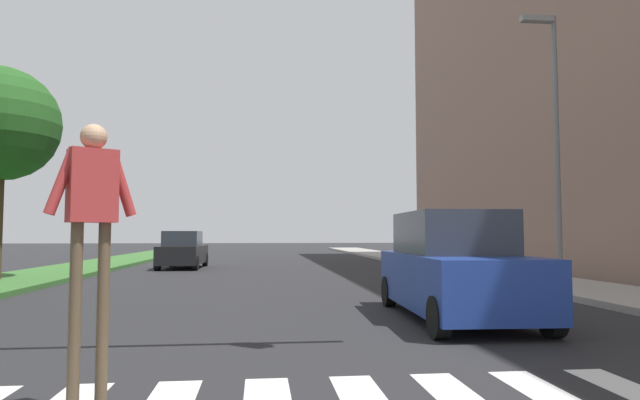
{
  "coord_description": "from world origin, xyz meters",
  "views": [
    {
      "loc": [
        -0.08,
        3.36,
        1.55
      ],
      "look_at": [
        1.96,
        21.81,
        2.73
      ],
      "focal_mm": 30.42,
      "sensor_mm": 36.0,
      "label": 1
    }
  ],
  "objects_px": {
    "street_lamp_right": "(553,124)",
    "sedan_midblock": "(183,251)",
    "tree_far": "(0,125)",
    "pedestrian_performer": "(92,221)",
    "suv_crossing": "(454,268)"
  },
  "relations": [
    {
      "from": "street_lamp_right",
      "to": "sedan_midblock",
      "type": "xyz_separation_m",
      "value": [
        -11.54,
        11.32,
        -3.81
      ]
    },
    {
      "from": "street_lamp_right",
      "to": "pedestrian_performer",
      "type": "relative_size",
      "value": 3.01
    },
    {
      "from": "street_lamp_right",
      "to": "suv_crossing",
      "type": "bearing_deg",
      "value": -136.25
    },
    {
      "from": "street_lamp_right",
      "to": "sedan_midblock",
      "type": "relative_size",
      "value": 1.82
    },
    {
      "from": "sedan_midblock",
      "to": "street_lamp_right",
      "type": "bearing_deg",
      "value": -44.45
    },
    {
      "from": "pedestrian_performer",
      "to": "street_lamp_right",
      "type": "bearing_deg",
      "value": 44.38
    },
    {
      "from": "street_lamp_right",
      "to": "sedan_midblock",
      "type": "bearing_deg",
      "value": 135.55
    },
    {
      "from": "pedestrian_performer",
      "to": "suv_crossing",
      "type": "height_order",
      "value": "pedestrian_performer"
    },
    {
      "from": "tree_far",
      "to": "suv_crossing",
      "type": "relative_size",
      "value": 1.44
    },
    {
      "from": "street_lamp_right",
      "to": "pedestrian_performer",
      "type": "height_order",
      "value": "street_lamp_right"
    },
    {
      "from": "tree_far",
      "to": "sedan_midblock",
      "type": "xyz_separation_m",
      "value": [
        4.71,
        7.37,
        -4.24
      ]
    },
    {
      "from": "tree_far",
      "to": "street_lamp_right",
      "type": "distance_m",
      "value": 16.73
    },
    {
      "from": "tree_far",
      "to": "pedestrian_performer",
      "type": "relative_size",
      "value": 2.69
    },
    {
      "from": "sedan_midblock",
      "to": "tree_far",
      "type": "bearing_deg",
      "value": -122.6
    },
    {
      "from": "suv_crossing",
      "to": "tree_far",
      "type": "bearing_deg",
      "value": 145.12
    }
  ]
}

